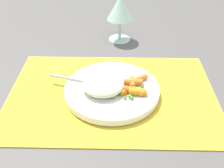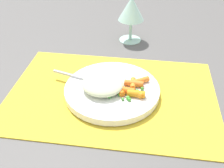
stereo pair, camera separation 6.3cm
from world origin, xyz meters
name	(u,v)px [view 2 (the right image)]	position (x,y,z in m)	size (l,w,h in m)	color
ground_plane	(112,95)	(0.00, 0.00, 0.00)	(2.40, 2.40, 0.00)	#565451
placemat	(112,94)	(0.00, 0.00, 0.00)	(0.51, 0.35, 0.01)	gold
plate	(112,90)	(0.00, 0.00, 0.01)	(0.23, 0.23, 0.02)	white
rice_mound	(103,84)	(-0.02, -0.01, 0.04)	(0.10, 0.09, 0.03)	beige
carrot_portion	(132,88)	(0.05, -0.01, 0.03)	(0.08, 0.08, 0.02)	orange
pea_scatter	(124,93)	(0.03, -0.02, 0.03)	(0.08, 0.06, 0.01)	green
fork	(94,82)	(-0.05, 0.01, 0.03)	(0.19, 0.06, 0.01)	#BCBCBC
wine_glass	(131,10)	(0.02, 0.30, 0.10)	(0.08, 0.08, 0.15)	#B2E0CC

